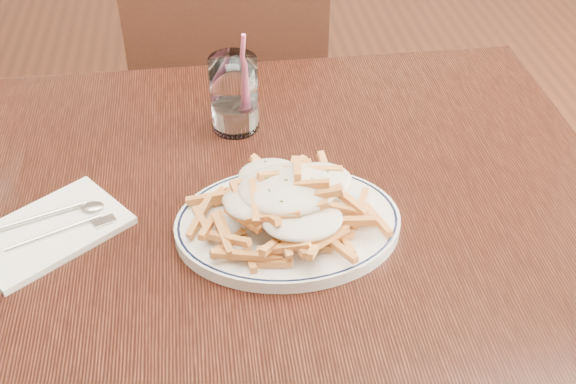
{
  "coord_description": "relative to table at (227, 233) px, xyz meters",
  "views": [
    {
      "loc": [
        -0.01,
        -0.85,
        1.44
      ],
      "look_at": [
        0.09,
        -0.09,
        0.82
      ],
      "focal_mm": 45.0,
      "sensor_mm": 36.0,
      "label": 1
    }
  ],
  "objects": [
    {
      "name": "cutlery",
      "position": [
        -0.25,
        -0.05,
        0.09
      ],
      "size": [
        0.17,
        0.12,
        0.01
      ],
      "color": "silver",
      "rests_on": "napkin"
    },
    {
      "name": "chair_far",
      "position": [
        0.04,
        0.66,
        -0.14
      ],
      "size": [
        0.44,
        0.44,
        0.93
      ],
      "color": "black",
      "rests_on": "ground"
    },
    {
      "name": "water_glass",
      "position": [
        0.03,
        0.18,
        0.13
      ],
      "size": [
        0.08,
        0.08,
        0.18
      ],
      "color": "white",
      "rests_on": "table"
    },
    {
      "name": "napkin",
      "position": [
        -0.25,
        -0.05,
        0.08
      ],
      "size": [
        0.25,
        0.23,
        0.01
      ],
      "primitive_type": "cube",
      "rotation": [
        0.0,
        0.0,
        0.64
      ],
      "color": "white",
      "rests_on": "table"
    },
    {
      "name": "fries_plate",
      "position": [
        0.09,
        -0.09,
        0.09
      ],
      "size": [
        0.35,
        0.32,
        0.02
      ],
      "color": "white",
      "rests_on": "table"
    },
    {
      "name": "loaded_fries",
      "position": [
        0.09,
        -0.09,
        0.14
      ],
      "size": [
        0.27,
        0.22,
        0.08
      ],
      "color": "#CD843E",
      "rests_on": "fries_plate"
    },
    {
      "name": "table",
      "position": [
        0.0,
        0.0,
        0.0
      ],
      "size": [
        1.2,
        0.8,
        0.75
      ],
      "color": "black",
      "rests_on": "ground"
    }
  ]
}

